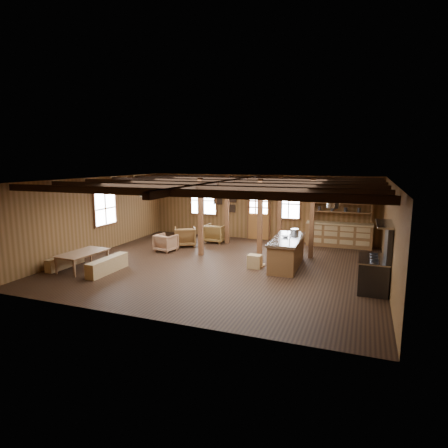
# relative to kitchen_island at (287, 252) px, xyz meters

# --- Properties ---
(room) EXTENTS (10.04, 9.04, 2.84)m
(room) POSITION_rel_kitchen_island_xyz_m (-2.01, -0.65, 0.92)
(room) COLOR black
(room) RESTS_ON ground
(ceiling_joists) EXTENTS (9.80, 8.82, 0.18)m
(ceiling_joists) POSITION_rel_kitchen_island_xyz_m (-2.01, -0.48, 2.20)
(ceiling_joists) COLOR black
(ceiling_joists) RESTS_ON ceiling
(timber_posts) EXTENTS (3.95, 2.35, 2.80)m
(timber_posts) POSITION_rel_kitchen_island_xyz_m (-1.49, 1.43, 0.92)
(timber_posts) COLOR #4C2B15
(timber_posts) RESTS_ON floor
(back_door) EXTENTS (1.02, 0.08, 2.15)m
(back_door) POSITION_rel_kitchen_island_xyz_m (-2.01, 3.80, 0.40)
(back_door) COLOR brown
(back_door) RESTS_ON floor
(window_back_left) EXTENTS (1.32, 0.06, 1.32)m
(window_back_left) POSITION_rel_kitchen_island_xyz_m (-4.61, 3.81, 1.12)
(window_back_left) COLOR white
(window_back_left) RESTS_ON wall_back
(window_back_right) EXTENTS (1.02, 0.06, 1.32)m
(window_back_right) POSITION_rel_kitchen_island_xyz_m (-0.71, 3.81, 1.12)
(window_back_right) COLOR white
(window_back_right) RESTS_ON wall_back
(window_left) EXTENTS (0.14, 1.24, 1.32)m
(window_left) POSITION_rel_kitchen_island_xyz_m (-6.97, -0.15, 1.12)
(window_left) COLOR white
(window_left) RESTS_ON wall_back
(notice_boards) EXTENTS (1.08, 0.03, 0.90)m
(notice_boards) POSITION_rel_kitchen_island_xyz_m (-3.50, 3.80, 1.16)
(notice_boards) COLOR silver
(notice_boards) RESTS_ON wall_back
(back_counter) EXTENTS (2.55, 0.60, 2.45)m
(back_counter) POSITION_rel_kitchen_island_xyz_m (1.39, 3.55, 0.12)
(back_counter) COLOR brown
(back_counter) RESTS_ON floor
(pendant_lamps) EXTENTS (1.86, 2.36, 0.66)m
(pendant_lamps) POSITION_rel_kitchen_island_xyz_m (-4.26, 0.35, 1.77)
(pendant_lamps) COLOR #313134
(pendant_lamps) RESTS_ON ceiling
(pot_rack) EXTENTS (0.40, 3.00, 0.45)m
(pot_rack) POSITION_rel_kitchen_island_xyz_m (1.47, -0.36, 1.79)
(pot_rack) COLOR #313134
(pot_rack) RESTS_ON ceiling
(kitchen_island) EXTENTS (0.96, 2.53, 1.20)m
(kitchen_island) POSITION_rel_kitchen_island_xyz_m (0.00, 0.00, 0.00)
(kitchen_island) COLOR brown
(kitchen_island) RESTS_ON floor
(step_stool) EXTENTS (0.50, 0.37, 0.43)m
(step_stool) POSITION_rel_kitchen_island_xyz_m (-0.91, -0.57, -0.26)
(step_stool) COLOR olive
(step_stool) RESTS_ON floor
(commercial_range) EXTENTS (0.78, 1.47, 1.82)m
(commercial_range) POSITION_rel_kitchen_island_xyz_m (2.64, -1.39, 0.12)
(commercial_range) COLOR #313134
(commercial_range) RESTS_ON floor
(dining_table) EXTENTS (0.98, 1.65, 0.56)m
(dining_table) POSITION_rel_kitchen_island_xyz_m (-5.91, -2.64, -0.20)
(dining_table) COLOR #906441
(dining_table) RESTS_ON floor
(bench_wall) EXTENTS (0.27, 1.45, 0.40)m
(bench_wall) POSITION_rel_kitchen_island_xyz_m (-6.66, -2.64, -0.28)
(bench_wall) COLOR olive
(bench_wall) RESTS_ON floor
(bench_aisle) EXTENTS (0.31, 1.68, 0.46)m
(bench_aisle) POSITION_rel_kitchen_island_xyz_m (-5.00, -2.64, -0.25)
(bench_aisle) COLOR olive
(bench_aisle) RESTS_ON floor
(armchair_a) EXTENTS (1.13, 1.14, 0.77)m
(armchair_a) POSITION_rel_kitchen_island_xyz_m (-4.41, 1.47, -0.09)
(armchair_a) COLOR brown
(armchair_a) RESTS_ON floor
(armchair_b) EXTENTS (0.81, 0.84, 0.76)m
(armchair_b) POSITION_rel_kitchen_island_xyz_m (-3.54, 2.57, -0.10)
(armchair_b) COLOR brown
(armchair_b) RESTS_ON floor
(armchair_c) EXTENTS (0.82, 0.84, 0.66)m
(armchair_c) POSITION_rel_kitchen_island_xyz_m (-4.69, 0.42, -0.15)
(armchair_c) COLOR #8D6040
(armchair_c) RESTS_ON floor
(counter_pot) EXTENTS (0.28, 0.28, 0.17)m
(counter_pot) POSITION_rel_kitchen_island_xyz_m (0.10, 0.79, 0.55)
(counter_pot) COLOR silver
(counter_pot) RESTS_ON kitchen_island
(bowl) EXTENTS (0.30, 0.30, 0.06)m
(bowl) POSITION_rel_kitchen_island_xyz_m (-0.07, 0.08, 0.49)
(bowl) COLOR silver
(bowl) RESTS_ON kitchen_island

